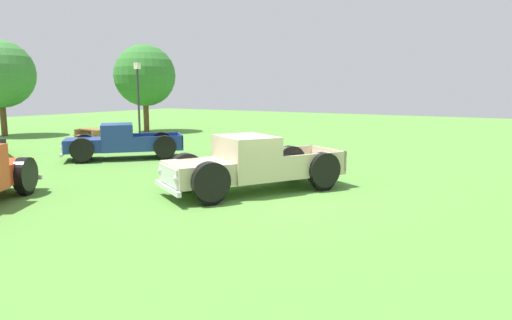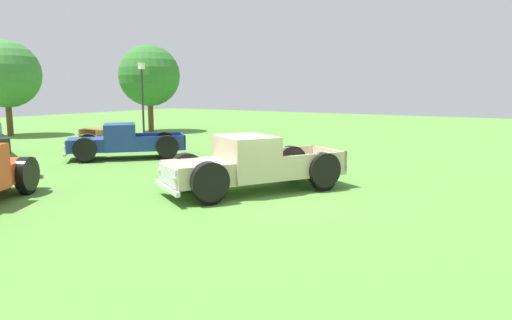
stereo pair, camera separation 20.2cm
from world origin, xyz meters
name	(u,v)px [view 2 (the right image)]	position (x,y,z in m)	size (l,w,h in m)	color
ground_plane	(262,195)	(0.00, 0.00, 0.00)	(80.00, 80.00, 0.00)	#548C38
pickup_truck_foreground	(244,166)	(0.00, 0.60, 0.77)	(5.49, 4.21, 1.61)	#C6B793
pickup_truck_behind_left	(119,142)	(2.40, 8.53, 0.70)	(4.67, 4.47, 1.46)	navy
lamp_post_far	(143,99)	(8.60, 13.53, 2.33)	(0.36, 0.36, 4.44)	#2D2D33
picnic_table	(99,134)	(5.65, 13.85, 0.49)	(1.63, 1.92, 0.78)	olive
oak_tree_east	(149,76)	(11.92, 16.28, 3.75)	(4.06, 4.06, 5.79)	brown
oak_tree_west	(6,74)	(5.22, 21.65, 3.77)	(4.10, 4.10, 5.83)	brown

